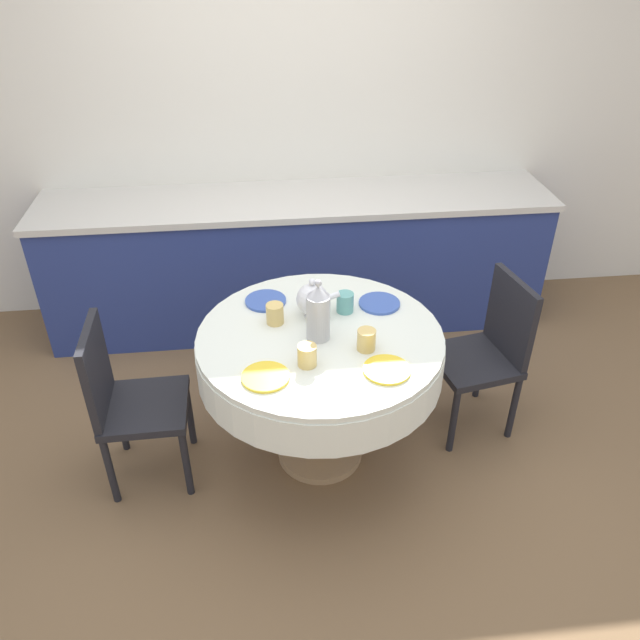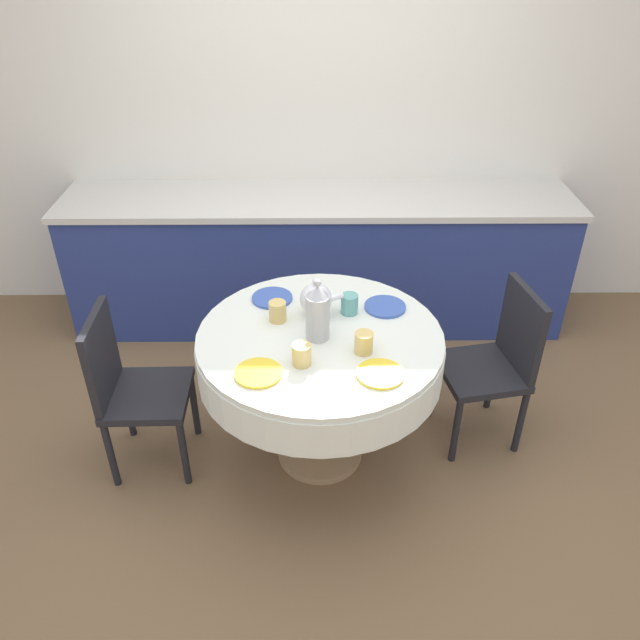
# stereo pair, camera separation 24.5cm
# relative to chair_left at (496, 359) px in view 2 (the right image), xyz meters

# --- Properties ---
(ground_plane) EXTENTS (12.00, 12.00, 0.00)m
(ground_plane) POSITION_rel_chair_left_xyz_m (-0.90, -0.17, -0.49)
(ground_plane) COLOR brown
(wall_back) EXTENTS (7.00, 0.05, 2.60)m
(wall_back) POSITION_rel_chair_left_xyz_m (-0.90, 1.49, 0.81)
(wall_back) COLOR silver
(wall_back) RESTS_ON ground_plane
(kitchen_counter) EXTENTS (3.24, 0.64, 0.90)m
(kitchen_counter) POSITION_rel_chair_left_xyz_m (-0.90, 1.15, -0.04)
(kitchen_counter) COLOR navy
(kitchen_counter) RESTS_ON ground_plane
(dining_table) EXTENTS (1.16, 1.16, 0.77)m
(dining_table) POSITION_rel_chair_left_xyz_m (-0.90, -0.17, 0.15)
(dining_table) COLOR tan
(dining_table) RESTS_ON ground_plane
(chair_left) EXTENTS (0.47, 0.47, 0.88)m
(chair_left) POSITION_rel_chair_left_xyz_m (0.00, 0.00, 0.00)
(chair_left) COLOR black
(chair_left) RESTS_ON ground_plane
(chair_right) EXTENTS (0.41, 0.41, 0.88)m
(chair_right) POSITION_rel_chair_left_xyz_m (-1.82, -0.19, 0.00)
(chair_right) COLOR black
(chair_right) RESTS_ON ground_plane
(plate_near_left) EXTENTS (0.20, 0.20, 0.01)m
(plate_near_left) POSITION_rel_chair_left_xyz_m (-1.16, -0.47, 0.29)
(plate_near_left) COLOR yellow
(plate_near_left) RESTS_ON dining_table
(cup_near_left) EXTENTS (0.08, 0.08, 0.10)m
(cup_near_left) POSITION_rel_chair_left_xyz_m (-0.98, -0.39, 0.33)
(cup_near_left) COLOR #DBB766
(cup_near_left) RESTS_ON dining_table
(plate_near_right) EXTENTS (0.20, 0.20, 0.01)m
(plate_near_right) POSITION_rel_chair_left_xyz_m (-0.65, -0.48, 0.29)
(plate_near_right) COLOR yellow
(plate_near_right) RESTS_ON dining_table
(cup_near_right) EXTENTS (0.08, 0.08, 0.10)m
(cup_near_right) POSITION_rel_chair_left_xyz_m (-0.71, -0.31, 0.33)
(cup_near_right) COLOR #DBB766
(cup_near_right) RESTS_ON dining_table
(plate_far_left) EXTENTS (0.20, 0.20, 0.01)m
(plate_far_left) POSITION_rel_chair_left_xyz_m (-1.14, 0.14, 0.29)
(plate_far_left) COLOR #3856AD
(plate_far_left) RESTS_ON dining_table
(cup_far_left) EXTENTS (0.08, 0.08, 0.10)m
(cup_far_left) POSITION_rel_chair_left_xyz_m (-1.10, -0.05, 0.33)
(cup_far_left) COLOR #DBB766
(cup_far_left) RESTS_ON dining_table
(plate_far_right) EXTENTS (0.20, 0.20, 0.01)m
(plate_far_right) POSITION_rel_chair_left_xyz_m (-0.58, 0.05, 0.29)
(plate_far_right) COLOR #3856AD
(plate_far_right) RESTS_ON dining_table
(cup_far_right) EXTENTS (0.08, 0.08, 0.10)m
(cup_far_right) POSITION_rel_chair_left_xyz_m (-0.76, 0.01, 0.33)
(cup_far_right) COLOR #5BA39E
(cup_far_right) RESTS_ON dining_table
(coffee_carafe) EXTENTS (0.11, 0.11, 0.30)m
(coffee_carafe) POSITION_rel_chair_left_xyz_m (-0.91, -0.20, 0.41)
(coffee_carafe) COLOR #B2B2B7
(coffee_carafe) RESTS_ON dining_table
(teapot) EXTENTS (0.21, 0.15, 0.20)m
(teapot) POSITION_rel_chair_left_xyz_m (-0.92, -0.01, 0.37)
(teapot) COLOR white
(teapot) RESTS_ON dining_table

